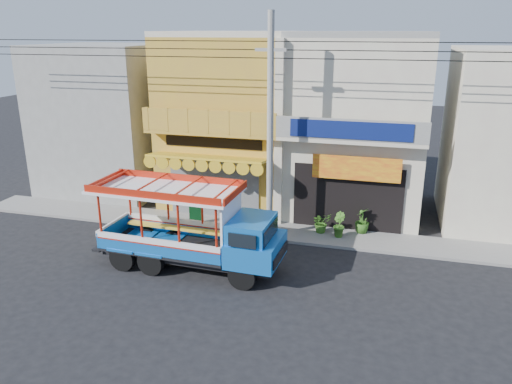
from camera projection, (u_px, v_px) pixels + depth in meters
The scene contains 12 objects.
ground at pixel (274, 277), 17.57m from camera, with size 90.00×90.00×0.00m, color black.
sidewalk at pixel (296, 233), 21.22m from camera, with size 30.00×2.00×0.12m, color slate.
shophouse_left at pixel (234, 119), 24.59m from camera, with size 6.00×7.50×8.24m.
shophouse_right at pixel (357, 125), 23.09m from camera, with size 6.00×6.75×8.24m.
party_pilaster at pixel (279, 137), 21.02m from camera, with size 0.35×0.30×8.00m, color beige.
filler_building_left at pixel (108, 119), 26.48m from camera, with size 6.00×6.00×7.60m, color gray.
utility_pole at pixel (274, 119), 19.24m from camera, with size 28.00×0.26×9.00m.
songthaew_truck at pixel (202, 230), 17.67m from camera, with size 6.94×2.54×3.20m.
green_sign at pixel (196, 215), 22.02m from camera, with size 0.58×0.43×0.91m.
potted_plant_a at pixel (321, 222), 21.05m from camera, with size 0.79×0.68×0.87m, color #32631C.
potted_plant_b at pixel (339, 225), 20.61m from camera, with size 0.57×0.46×1.03m, color #32631C.
potted_plant_c at pixel (362, 220), 20.99m from camera, with size 0.61×0.61×1.09m, color #32631C.
Camera 1 is at (3.53, -15.37, 8.34)m, focal length 35.00 mm.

